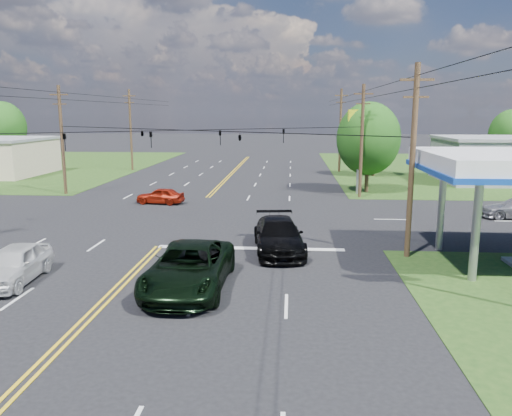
# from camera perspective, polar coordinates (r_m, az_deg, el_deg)

# --- Properties ---
(ground) EXTENTS (280.00, 280.00, 0.00)m
(ground) POSITION_cam_1_polar(r_m,az_deg,el_deg) (35.25, -7.68, -0.99)
(ground) COLOR black
(ground) RESTS_ON ground
(grass_ne) EXTENTS (46.00, 48.00, 0.03)m
(grass_ne) POSITION_cam_1_polar(r_m,az_deg,el_deg) (71.79, 26.97, 3.94)
(grass_ne) COLOR #1C3F14
(grass_ne) RESTS_ON ground
(stop_bar) EXTENTS (10.00, 0.50, 0.02)m
(stop_bar) POSITION_cam_1_polar(r_m,az_deg,el_deg) (26.83, -0.62, -4.65)
(stop_bar) COLOR silver
(stop_bar) RESTS_ON ground
(retail_ne) EXTENTS (14.00, 10.00, 4.40)m
(retail_ne) POSITION_cam_1_polar(r_m,az_deg,el_deg) (58.64, 27.12, 4.80)
(retail_ne) COLOR slate
(retail_ne) RESTS_ON ground
(pole_se) EXTENTS (1.60, 0.28, 9.50)m
(pole_se) POSITION_cam_1_polar(r_m,az_deg,el_deg) (25.55, 17.43, 5.29)
(pole_se) COLOR #412A1B
(pole_se) RESTS_ON ground
(pole_nw) EXTENTS (1.60, 0.28, 9.50)m
(pole_nw) POSITION_cam_1_polar(r_m,az_deg,el_deg) (47.32, -21.29, 7.39)
(pole_nw) COLOR #412A1B
(pole_nw) RESTS_ON ground
(pole_ne) EXTENTS (1.60, 0.28, 9.50)m
(pole_ne) POSITION_cam_1_polar(r_m,az_deg,el_deg) (43.23, 11.99, 7.62)
(pole_ne) COLOR #412A1B
(pole_ne) RESTS_ON ground
(pole_left_far) EXTENTS (1.60, 0.28, 10.00)m
(pole_left_far) POSITION_cam_1_polar(r_m,az_deg,el_deg) (64.99, -14.13, 8.76)
(pole_left_far) COLOR #412A1B
(pole_left_far) RESTS_ON ground
(pole_right_far) EXTENTS (1.60, 0.28, 10.00)m
(pole_right_far) POSITION_cam_1_polar(r_m,az_deg,el_deg) (62.08, 9.62, 8.85)
(pole_right_far) COLOR #412A1B
(pole_right_far) RESTS_ON ground
(span_wire_signals) EXTENTS (26.00, 18.00, 1.13)m
(span_wire_signals) POSITION_cam_1_polar(r_m,az_deg,el_deg) (34.53, -7.93, 8.80)
(span_wire_signals) COLOR black
(span_wire_signals) RESTS_ON ground
(power_lines) EXTENTS (26.04, 100.00, 0.64)m
(power_lines) POSITION_cam_1_polar(r_m,az_deg,el_deg) (32.59, -8.79, 13.24)
(power_lines) COLOR black
(power_lines) RESTS_ON ground
(tree_right_a) EXTENTS (5.70, 5.70, 8.18)m
(tree_right_a) POSITION_cam_1_polar(r_m,az_deg,el_deg) (46.34, 12.72, 7.74)
(tree_right_a) COLOR #412A1B
(tree_right_a) RESTS_ON ground
(tree_right_b) EXTENTS (4.94, 4.94, 7.09)m
(tree_right_b) POSITION_cam_1_polar(r_m,az_deg,el_deg) (58.60, 13.40, 7.67)
(tree_right_b) COLOR #412A1B
(tree_right_b) RESTS_ON ground
(tree_far_l) EXTENTS (6.08, 6.08, 8.72)m
(tree_far_l) POSITION_cam_1_polar(r_m,az_deg,el_deg) (76.55, -26.96, 8.21)
(tree_far_l) COLOR #412A1B
(tree_far_l) RESTS_ON ground
(tree_far_r) EXTENTS (5.32, 5.32, 7.63)m
(tree_far_r) POSITION_cam_1_polar(r_m,az_deg,el_deg) (69.25, 27.16, 7.49)
(tree_far_r) COLOR #412A1B
(tree_far_r) RESTS_ON ground
(pickup_dkgreen) EXTENTS (3.16, 6.69, 1.85)m
(pickup_dkgreen) POSITION_cam_1_polar(r_m,az_deg,el_deg) (20.75, -7.64, -6.77)
(pickup_dkgreen) COLOR black
(pickup_dkgreen) RESTS_ON ground
(suv_black) EXTENTS (3.11, 6.19, 1.73)m
(suv_black) POSITION_cam_1_polar(r_m,az_deg,el_deg) (26.05, 2.60, -3.18)
(suv_black) COLOR black
(suv_black) RESTS_ON ground
(pickup_white) EXTENTS (2.22, 4.83, 1.60)m
(pickup_white) POSITION_cam_1_polar(r_m,az_deg,el_deg) (23.81, -25.95, -5.79)
(pickup_white) COLOR silver
(pickup_white) RESTS_ON ground
(sedan_red) EXTENTS (3.92, 1.93, 1.29)m
(sedan_red) POSITION_cam_1_polar(r_m,az_deg,el_deg) (40.54, -10.89, 1.39)
(sedan_red) COLOR maroon
(sedan_red) RESTS_ON ground
(polesign_ne) EXTENTS (2.08, 0.60, 7.52)m
(polesign_ne) POSITION_cam_1_polar(r_m,az_deg,el_deg) (44.98, 11.72, 8.86)
(polesign_ne) COLOR #A5A5AA
(polesign_ne) RESTS_ON ground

